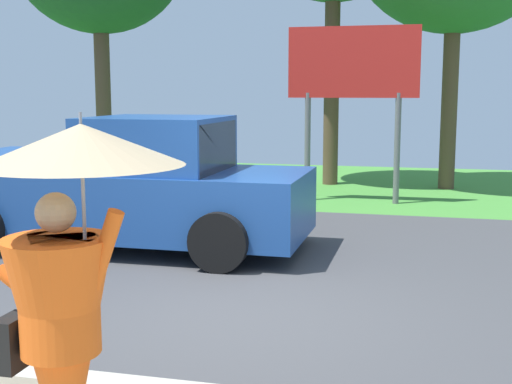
# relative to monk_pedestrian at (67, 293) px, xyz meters

# --- Properties ---
(ground_plane) EXTENTS (40.00, 22.00, 0.20)m
(ground_plane) POSITION_rel_monk_pedestrian_xyz_m (0.11, 6.13, -1.19)
(ground_plane) COLOR #424244
(monk_pedestrian) EXTENTS (1.12, 1.10, 2.13)m
(monk_pedestrian) POSITION_rel_monk_pedestrian_xyz_m (0.00, 0.00, 0.00)
(monk_pedestrian) COLOR #E55B19
(monk_pedestrian) RESTS_ON ground_plane
(pickup_truck) EXTENTS (5.20, 2.28, 1.88)m
(pickup_truck) POSITION_rel_monk_pedestrian_xyz_m (-2.23, 5.70, -0.27)
(pickup_truck) COLOR #1E478C
(pickup_truck) RESTS_ON ground_plane
(roadside_billboard) EXTENTS (2.60, 0.12, 3.50)m
(roadside_billboard) POSITION_rel_monk_pedestrian_xyz_m (0.45, 10.51, 1.41)
(roadside_billboard) COLOR slate
(roadside_billboard) RESTS_ON ground_plane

